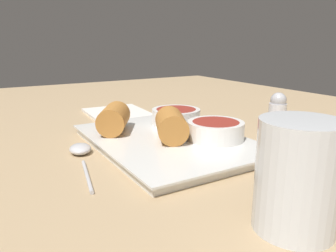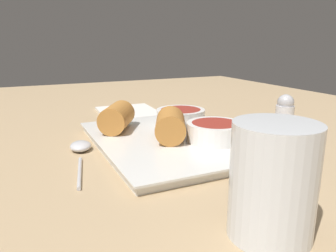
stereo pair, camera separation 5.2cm
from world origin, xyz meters
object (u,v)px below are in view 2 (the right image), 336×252
(dipping_bowl_near, at_px, (215,131))
(spoon, at_px, (80,148))
(napkin, at_px, (129,112))
(dipping_bowl_far, at_px, (181,116))
(serving_plate, at_px, (168,141))
(drinking_glass, at_px, (273,181))
(salt_shaker, at_px, (284,116))

(dipping_bowl_near, bearing_deg, spoon, -110.79)
(spoon, relative_size, napkin, 1.05)
(dipping_bowl_far, bearing_deg, serving_plate, -40.75)
(serving_plate, relative_size, dipping_bowl_near, 3.45)
(drinking_glass, bearing_deg, salt_shaker, 134.21)
(serving_plate, distance_m, dipping_bowl_near, 0.08)
(spoon, height_order, napkin, spoon)
(serving_plate, bearing_deg, spoon, -100.67)
(napkin, xyz_separation_m, drinking_glass, (0.54, -0.05, 0.05))
(dipping_bowl_near, bearing_deg, napkin, -172.81)
(drinking_glass, height_order, salt_shaker, drinking_glass)
(serving_plate, bearing_deg, dipping_bowl_near, 50.54)
(spoon, xyz_separation_m, napkin, (-0.24, 0.16, -0.00))
(serving_plate, xyz_separation_m, spoon, (-0.03, -0.14, -0.00))
(dipping_bowl_near, distance_m, drinking_glass, 0.24)
(dipping_bowl_near, relative_size, napkin, 0.56)
(dipping_bowl_near, bearing_deg, drinking_glass, -21.06)
(dipping_bowl_far, xyz_separation_m, salt_shaker, (0.11, 0.15, 0.01))
(serving_plate, xyz_separation_m, napkin, (-0.27, 0.02, -0.00))
(napkin, height_order, drinking_glass, drinking_glass)
(drinking_glass, relative_size, salt_shaker, 1.33)
(drinking_glass, bearing_deg, dipping_bowl_near, 158.94)
(salt_shaker, bearing_deg, dipping_bowl_near, -87.59)
(dipping_bowl_near, relative_size, salt_shaker, 1.16)
(serving_plate, relative_size, dipping_bowl_far, 3.45)
(dipping_bowl_near, distance_m, spoon, 0.21)
(dipping_bowl_near, xyz_separation_m, drinking_glass, (0.22, -0.08, 0.02))
(serving_plate, relative_size, drinking_glass, 3.03)
(serving_plate, distance_m, dipping_bowl_far, 0.09)
(dipping_bowl_far, bearing_deg, napkin, -169.32)
(dipping_bowl_near, height_order, napkin, dipping_bowl_near)
(drinking_glass, bearing_deg, serving_plate, 174.57)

